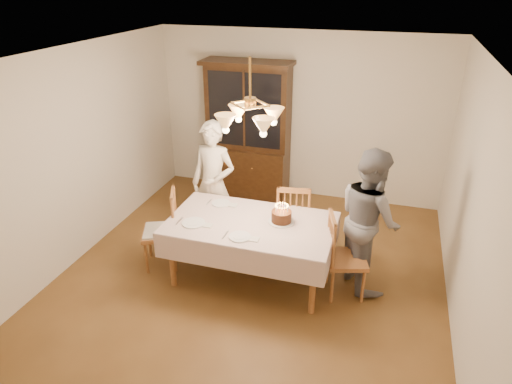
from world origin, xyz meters
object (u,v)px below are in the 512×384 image
(dining_table, at_px, (251,228))
(china_hutch, at_px, (248,133))
(chair_far_side, at_px, (293,222))
(birthday_cake, at_px, (281,217))
(elderly_woman, at_px, (214,184))

(dining_table, bearing_deg, china_hutch, 108.80)
(dining_table, distance_m, chair_far_side, 0.82)
(china_hutch, xyz_separation_m, birthday_cake, (1.10, -2.15, -0.22))
(dining_table, bearing_deg, chair_far_side, 63.88)
(china_hutch, distance_m, chair_far_side, 2.00)
(chair_far_side, relative_size, elderly_woman, 0.60)
(chair_far_side, height_order, birthday_cake, chair_far_side)
(china_hutch, distance_m, elderly_woman, 1.58)
(chair_far_side, height_order, elderly_woman, elderly_woman)
(elderly_woman, bearing_deg, birthday_cake, -22.29)
(elderly_woman, height_order, birthday_cake, elderly_woman)
(elderly_woman, bearing_deg, dining_table, -36.79)
(chair_far_side, bearing_deg, dining_table, -116.12)
(chair_far_side, relative_size, birthday_cake, 3.33)
(china_hutch, relative_size, chair_far_side, 2.16)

